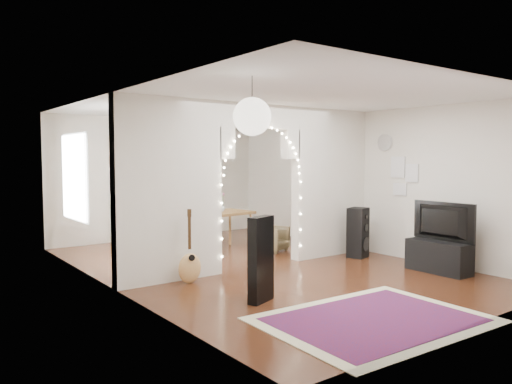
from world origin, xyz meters
TOP-DOWN VIEW (x-y plane):
  - floor at (0.00, 0.00)m, footprint 7.50×7.50m
  - ceiling at (0.00, 0.00)m, footprint 5.00×7.50m
  - wall_back at (0.00, 3.75)m, footprint 5.00×0.02m
  - wall_front at (0.00, -3.75)m, footprint 5.00×0.02m
  - wall_left at (-2.50, 0.00)m, footprint 0.02×7.50m
  - wall_right at (2.50, 0.00)m, footprint 0.02×7.50m
  - divider_wall at (0.00, 0.00)m, footprint 5.00×0.20m
  - fairy_lights at (0.00, -0.13)m, footprint 1.64×0.04m
  - window at (-2.47, 1.80)m, footprint 0.04×1.20m
  - wall_clock at (2.48, -0.60)m, footprint 0.03×0.31m
  - picture_frames at (2.48, -1.00)m, footprint 0.02×0.50m
  - paper_lantern at (-1.90, -2.40)m, footprint 0.40×0.40m
  - ceiling_fan at (0.00, 2.00)m, footprint 1.10×1.10m
  - area_rug at (-0.64, -3.01)m, footprint 2.54×1.95m
  - guitar_case at (-1.23, -1.67)m, footprint 0.44×0.28m
  - acoustic_guitar at (-1.49, -0.31)m, footprint 0.39×0.23m
  - tabby_cat at (-0.11, -0.27)m, footprint 0.33×0.50m
  - floor_speaker at (1.91, -0.48)m, footprint 0.43×0.40m
  - media_console at (2.03, -2.07)m, footprint 0.42×1.01m
  - tv at (2.03, -2.07)m, footprint 0.16×1.08m
  - bookcase at (-0.40, 3.50)m, footprint 1.47×0.43m
  - dining_table at (0.29, 1.64)m, footprint 1.29×0.94m
  - flower_vase at (0.29, 1.64)m, footprint 0.20×0.20m
  - dining_chair_left at (-0.77, 2.19)m, footprint 0.67×0.69m
  - dining_chair_right at (1.01, 0.91)m, footprint 0.70×0.70m

SIDE VIEW (x-z plane):
  - floor at x=0.00m, z-range 0.00..0.00m
  - area_rug at x=-0.64m, z-range 0.00..0.02m
  - tabby_cat at x=-0.11m, z-range -0.03..0.31m
  - dining_chair_right at x=1.01m, z-range 0.00..0.49m
  - media_console at x=2.03m, z-range 0.00..0.50m
  - dining_chair_left at x=-0.77m, z-range 0.00..0.54m
  - acoustic_guitar at x=-1.49m, z-range -0.06..0.86m
  - floor_speaker at x=1.91m, z-range 0.00..0.91m
  - guitar_case at x=-1.23m, z-range 0.00..1.09m
  - dining_table at x=0.29m, z-range 0.30..1.06m
  - bookcase at x=-0.40m, z-range 0.00..1.49m
  - tv at x=2.03m, z-range 0.50..1.12m
  - flower_vase at x=0.29m, z-range 0.76..0.95m
  - wall_back at x=0.00m, z-range 0.00..2.70m
  - wall_front at x=0.00m, z-range 0.00..2.70m
  - wall_left at x=-2.50m, z-range 0.00..2.70m
  - wall_right at x=2.50m, z-range 0.00..2.70m
  - divider_wall at x=0.00m, z-range 0.07..2.77m
  - window at x=-2.47m, z-range 0.80..2.20m
  - picture_frames at x=2.48m, z-range 1.15..1.85m
  - fairy_lights at x=0.00m, z-range 0.75..2.35m
  - wall_clock at x=2.48m, z-range 1.95..2.25m
  - paper_lantern at x=-1.90m, z-range 2.05..2.45m
  - ceiling_fan at x=0.00m, z-range 2.25..2.55m
  - ceiling at x=0.00m, z-range 2.69..2.71m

